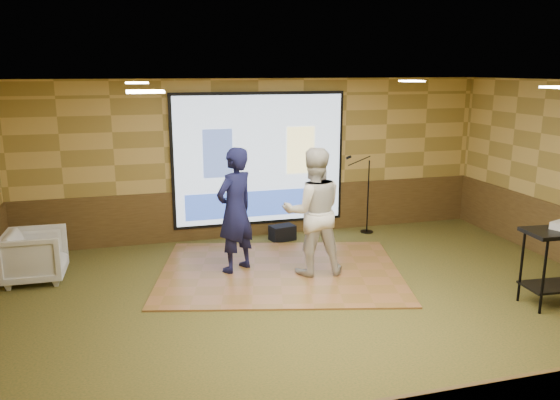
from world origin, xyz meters
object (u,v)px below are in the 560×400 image
object	(u,v)px
dance_floor	(280,271)
player_right	(313,212)
mic_stand	(365,208)
banquet_chair	(36,256)
duffel_bag	(282,233)
player_left	(235,210)
projector_screen	(260,161)

from	to	relation	value
dance_floor	player_right	distance (m)	1.13
mic_stand	banquet_chair	world-z (taller)	mic_stand
dance_floor	duffel_bag	bearing A→B (deg)	73.07
banquet_chair	player_left	bearing A→B (deg)	-96.98
projector_screen	dance_floor	xyz separation A→B (m)	(-0.16, -2.01, -1.46)
dance_floor	player_left	world-z (taller)	player_left
player_left	banquet_chair	size ratio (longest dim) A/B	2.28
projector_screen	player_right	bearing A→B (deg)	-82.06
projector_screen	mic_stand	distance (m)	2.29
banquet_chair	duffel_bag	xyz separation A→B (m)	(4.18, 0.94, -0.25)
dance_floor	player_left	bearing A→B (deg)	161.56
projector_screen	banquet_chair	bearing A→B (deg)	-160.86
player_right	mic_stand	xyz separation A→B (m)	(1.73, 1.87, -0.53)
player_left	player_right	size ratio (longest dim) A/B	0.99
projector_screen	player_right	size ratio (longest dim) A/B	1.67
projector_screen	duffel_bag	xyz separation A→B (m)	(0.34, -0.39, -1.33)
projector_screen	player_right	distance (m)	2.29
dance_floor	player_left	distance (m)	1.23
banquet_chair	player_right	bearing A→B (deg)	-100.48
player_left	banquet_chair	bearing A→B (deg)	-42.82
dance_floor	mic_stand	distance (m)	2.79
dance_floor	duffel_bag	size ratio (longest dim) A/B	8.29
dance_floor	player_left	size ratio (longest dim) A/B	1.91
dance_floor	mic_stand	world-z (taller)	mic_stand
projector_screen	player_right	xyz separation A→B (m)	(0.31, -2.22, -0.45)
dance_floor	banquet_chair	distance (m)	3.77
player_right	duffel_bag	bearing A→B (deg)	-84.38
duffel_bag	dance_floor	bearing A→B (deg)	-106.93
player_left	player_right	xyz separation A→B (m)	(1.14, -0.43, 0.01)
projector_screen	dance_floor	size ratio (longest dim) A/B	0.88
player_right	banquet_chair	world-z (taller)	player_right
player_right	banquet_chair	size ratio (longest dim) A/B	2.29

